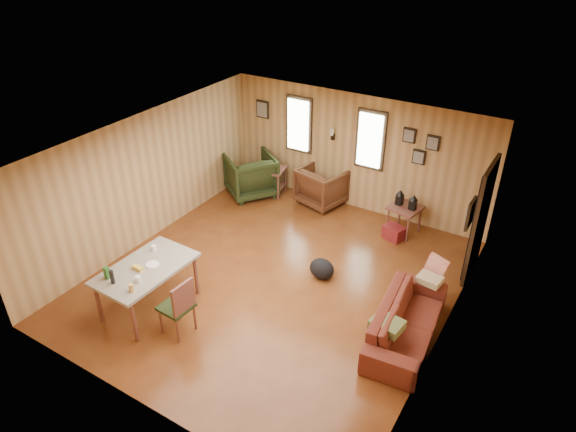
% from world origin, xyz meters
% --- Properties ---
extents(room, '(5.54, 6.04, 2.44)m').
position_xyz_m(room, '(0.17, 0.27, 1.21)').
color(room, brown).
rests_on(room, ground).
extents(sofa, '(0.77, 2.03, 0.78)m').
position_xyz_m(sofa, '(2.33, -0.15, 0.39)').
color(sofa, maroon).
rests_on(sofa, ground).
extents(recliner_brown, '(1.04, 1.00, 0.90)m').
position_xyz_m(recliner_brown, '(-0.59, 2.75, 0.45)').
color(recliner_brown, '#4F2B17').
rests_on(recliner_brown, ground).
extents(recliner_green, '(1.30, 1.31, 1.00)m').
position_xyz_m(recliner_green, '(-2.11, 2.32, 0.50)').
color(recliner_green, '#253016').
rests_on(recliner_green, ground).
extents(end_table, '(0.68, 0.64, 0.75)m').
position_xyz_m(end_table, '(-1.75, 2.56, 0.42)').
color(end_table, brown).
rests_on(end_table, ground).
extents(side_table, '(0.64, 0.64, 0.88)m').
position_xyz_m(side_table, '(1.28, 2.54, 0.60)').
color(side_table, brown).
rests_on(side_table, ground).
extents(cooler, '(0.44, 0.37, 0.27)m').
position_xyz_m(cooler, '(1.22, 2.24, 0.13)').
color(cooler, maroon).
rests_on(cooler, ground).
extents(backpack, '(0.51, 0.44, 0.37)m').
position_xyz_m(backpack, '(0.63, 0.46, 0.19)').
color(backpack, black).
rests_on(backpack, ground).
extents(sofa_pillows, '(0.61, 1.83, 0.37)m').
position_xyz_m(sofa_pillows, '(2.27, 0.15, 0.51)').
color(sofa_pillows, '#586036').
rests_on(sofa_pillows, sofa).
extents(dining_table, '(0.94, 1.52, 0.98)m').
position_xyz_m(dining_table, '(-1.30, -1.59, 0.69)').
color(dining_table, gray).
rests_on(dining_table, ground).
extents(dining_chair, '(0.45, 0.45, 0.94)m').
position_xyz_m(dining_chair, '(-0.49, -1.77, 0.53)').
color(dining_chair, '#253016').
rests_on(dining_chair, ground).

